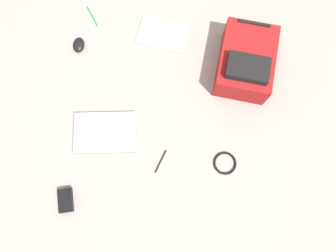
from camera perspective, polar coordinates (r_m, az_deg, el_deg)
ground_plane at (r=1.85m, az=0.33°, el=1.16°), size 4.05×4.05×0.00m
backpack at (r=1.90m, az=12.89°, el=10.42°), size 0.31×0.41×0.23m
laptop at (r=1.84m, az=-10.46°, el=-1.08°), size 0.36×0.27×0.03m
book_red at (r=2.03m, az=-0.94°, el=15.13°), size 0.30×0.21×0.01m
computer_mouse at (r=2.05m, az=-14.72°, el=13.00°), size 0.07×0.10×0.04m
cable_coil at (r=1.82m, az=9.50°, el=-6.16°), size 0.12×0.12×0.01m
power_brick at (r=1.84m, az=-16.78°, el=-11.85°), size 0.10×0.13×0.03m
pen_black at (r=1.80m, az=-1.27°, el=-5.91°), size 0.05×0.13×0.01m
pen_blue at (r=2.14m, az=-12.61°, el=17.57°), size 0.09×0.12×0.01m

